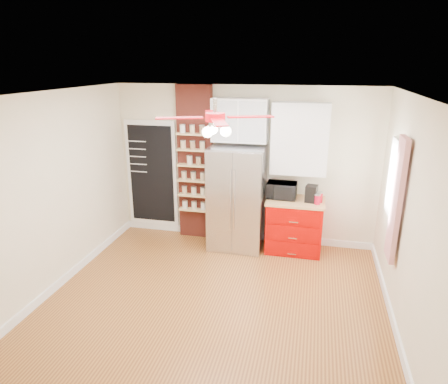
% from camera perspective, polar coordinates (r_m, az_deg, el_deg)
% --- Properties ---
extents(floor, '(4.50, 4.50, 0.00)m').
position_cam_1_polar(floor, '(5.62, -1.09, -14.75)').
color(floor, '#9C6427').
rests_on(floor, ground).
extents(ceiling, '(4.50, 4.50, 0.00)m').
position_cam_1_polar(ceiling, '(4.74, -1.29, 13.87)').
color(ceiling, white).
rests_on(ceiling, wall_back).
extents(wall_back, '(4.50, 0.02, 2.70)m').
position_cam_1_polar(wall_back, '(6.89, 2.90, 3.81)').
color(wall_back, beige).
rests_on(wall_back, floor).
extents(wall_front, '(4.50, 0.02, 2.70)m').
position_cam_1_polar(wall_front, '(3.30, -9.94, -13.21)').
color(wall_front, beige).
rests_on(wall_front, floor).
extents(wall_left, '(0.02, 4.00, 2.70)m').
position_cam_1_polar(wall_left, '(5.96, -22.66, 0.09)').
color(wall_left, beige).
rests_on(wall_left, floor).
extents(wall_right, '(0.02, 4.00, 2.70)m').
position_cam_1_polar(wall_right, '(5.00, 24.74, -3.51)').
color(wall_right, beige).
rests_on(wall_right, floor).
extents(chalkboard, '(0.95, 0.05, 1.95)m').
position_cam_1_polar(chalkboard, '(7.40, -10.26, 2.54)').
color(chalkboard, white).
rests_on(chalkboard, wall_back).
extents(brick_pillar, '(0.60, 0.16, 2.70)m').
position_cam_1_polar(brick_pillar, '(7.01, -4.08, 4.03)').
color(brick_pillar, maroon).
rests_on(brick_pillar, floor).
extents(fridge, '(0.90, 0.70, 1.75)m').
position_cam_1_polar(fridge, '(6.69, 1.85, -0.88)').
color(fridge, '#BBBBC0').
rests_on(fridge, floor).
extents(upper_glass_cabinet, '(0.90, 0.35, 0.70)m').
position_cam_1_polar(upper_glass_cabinet, '(6.58, 2.30, 10.23)').
color(upper_glass_cabinet, white).
rests_on(upper_glass_cabinet, wall_back).
extents(red_cabinet, '(0.94, 0.64, 0.90)m').
position_cam_1_polar(red_cabinet, '(6.78, 9.99, -4.71)').
color(red_cabinet, '#B10300').
rests_on(red_cabinet, floor).
extents(upper_shelf_unit, '(0.90, 0.30, 1.15)m').
position_cam_1_polar(upper_shelf_unit, '(6.54, 10.76, 7.44)').
color(upper_shelf_unit, white).
rests_on(upper_shelf_unit, wall_back).
extents(window, '(0.04, 0.75, 1.05)m').
position_cam_1_polar(window, '(5.78, 23.17, 1.57)').
color(window, white).
rests_on(window, wall_right).
extents(curtain, '(0.06, 0.40, 1.55)m').
position_cam_1_polar(curtain, '(5.28, 23.44, -1.08)').
color(curtain, '#AC1622').
rests_on(curtain, wall_right).
extents(ceiling_fan, '(1.40, 1.40, 0.44)m').
position_cam_1_polar(ceiling_fan, '(4.76, -1.26, 10.56)').
color(ceiling_fan, silver).
rests_on(ceiling_fan, ceiling).
extents(toaster_oven, '(0.49, 0.34, 0.27)m').
position_cam_1_polar(toaster_oven, '(6.64, 8.22, 0.24)').
color(toaster_oven, black).
rests_on(toaster_oven, red_cabinet).
extents(coffee_maker, '(0.21, 0.22, 0.27)m').
position_cam_1_polar(coffee_maker, '(6.55, 12.38, -0.23)').
color(coffee_maker, black).
rests_on(coffee_maker, red_cabinet).
extents(canister_left, '(0.11, 0.11, 0.15)m').
position_cam_1_polar(canister_left, '(6.47, 13.18, -1.09)').
color(canister_left, red).
rests_on(canister_left, red_cabinet).
extents(canister_right, '(0.14, 0.14, 0.15)m').
position_cam_1_polar(canister_right, '(6.58, 13.44, -0.77)').
color(canister_right, '#AE0916').
rests_on(canister_right, red_cabinet).
extents(pantry_jar_oats, '(0.12, 0.12, 0.14)m').
position_cam_1_polar(pantry_jar_oats, '(6.87, -4.93, 4.53)').
color(pantry_jar_oats, beige).
rests_on(pantry_jar_oats, brick_pillar).
extents(pantry_jar_beans, '(0.12, 0.12, 0.12)m').
position_cam_1_polar(pantry_jar_beans, '(6.84, -3.66, 4.42)').
color(pantry_jar_beans, olive).
rests_on(pantry_jar_beans, brick_pillar).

